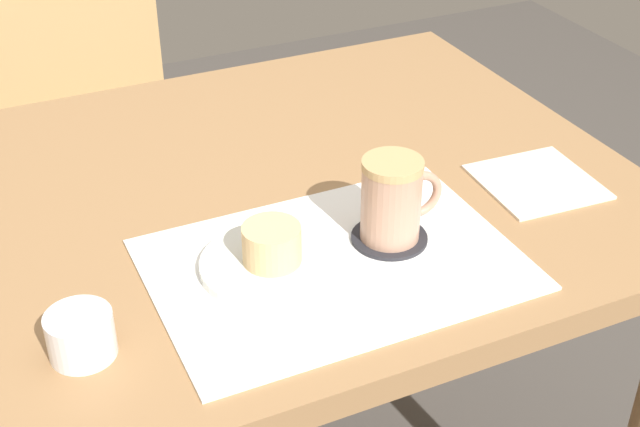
{
  "coord_description": "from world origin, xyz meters",
  "views": [
    {
      "loc": [
        -0.33,
        -0.97,
        1.38
      ],
      "look_at": [
        0.04,
        -0.16,
        0.81
      ],
      "focal_mm": 50.0,
      "sensor_mm": 36.0,
      "label": 1
    }
  ],
  "objects_px": {
    "dining_table": "(244,248)",
    "coffee_mug": "(393,199)",
    "sugar_bowl": "(81,335)",
    "wooden_chair": "(96,158)",
    "pastry_plate": "(272,265)",
    "pastry": "(272,244)"
  },
  "relations": [
    {
      "from": "pastry",
      "to": "dining_table",
      "type": "bearing_deg",
      "value": 81.18
    },
    {
      "from": "coffee_mug",
      "to": "pastry_plate",
      "type": "bearing_deg",
      "value": 178.5
    },
    {
      "from": "pastry_plate",
      "to": "wooden_chair",
      "type": "bearing_deg",
      "value": 92.93
    },
    {
      "from": "dining_table",
      "to": "sugar_bowl",
      "type": "relative_size",
      "value": 15.22
    },
    {
      "from": "pastry_plate",
      "to": "coffee_mug",
      "type": "height_order",
      "value": "coffee_mug"
    },
    {
      "from": "pastry_plate",
      "to": "dining_table",
      "type": "bearing_deg",
      "value": 81.18
    },
    {
      "from": "wooden_chair",
      "to": "pastry",
      "type": "bearing_deg",
      "value": 90.88
    },
    {
      "from": "coffee_mug",
      "to": "wooden_chair",
      "type": "bearing_deg",
      "value": 102.78
    },
    {
      "from": "dining_table",
      "to": "coffee_mug",
      "type": "distance_m",
      "value": 0.27
    },
    {
      "from": "wooden_chair",
      "to": "coffee_mug",
      "type": "relative_size",
      "value": 7.89
    },
    {
      "from": "dining_table",
      "to": "coffee_mug",
      "type": "relative_size",
      "value": 9.99
    },
    {
      "from": "dining_table",
      "to": "wooden_chair",
      "type": "bearing_deg",
      "value": 96.0
    },
    {
      "from": "wooden_chair",
      "to": "pastry",
      "type": "distance_m",
      "value": 0.94
    },
    {
      "from": "pastry_plate",
      "to": "coffee_mug",
      "type": "xyz_separation_m",
      "value": [
        0.16,
        -0.0,
        0.05
      ]
    },
    {
      "from": "coffee_mug",
      "to": "sugar_bowl",
      "type": "relative_size",
      "value": 1.52
    },
    {
      "from": "dining_table",
      "to": "pastry",
      "type": "bearing_deg",
      "value": -98.82
    },
    {
      "from": "pastry_plate",
      "to": "coffee_mug",
      "type": "distance_m",
      "value": 0.16
    },
    {
      "from": "pastry_plate",
      "to": "pastry",
      "type": "distance_m",
      "value": 0.03
    },
    {
      "from": "sugar_bowl",
      "to": "dining_table",
      "type": "bearing_deg",
      "value": 41.74
    },
    {
      "from": "pastry_plate",
      "to": "sugar_bowl",
      "type": "distance_m",
      "value": 0.24
    },
    {
      "from": "wooden_chair",
      "to": "pastry_plate",
      "type": "distance_m",
      "value": 0.93
    },
    {
      "from": "dining_table",
      "to": "coffee_mug",
      "type": "height_order",
      "value": "coffee_mug"
    }
  ]
}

